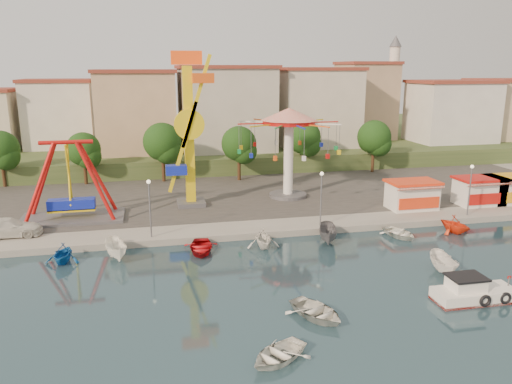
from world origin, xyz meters
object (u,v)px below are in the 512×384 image
object	(u,v)px
rowboat_a	(317,311)
van	(8,228)
wave_swinger	(289,133)
pirate_ship_ride	(70,183)
kamikaze_tower	(191,133)
skiff	(444,265)
cabin_motorboat	(473,293)

from	to	relation	value
rowboat_a	van	world-z (taller)	van
wave_swinger	rowboat_a	xyz separation A→B (m)	(-5.98, -27.57, -7.77)
pirate_ship_ride	kamikaze_tower	xyz separation A→B (m)	(12.26, 2.61, 4.19)
kamikaze_tower	van	world-z (taller)	kamikaze_tower
pirate_ship_ride	rowboat_a	distance (m)	29.61
pirate_ship_ride	wave_swinger	size ratio (longest dim) A/B	0.86
wave_swinger	van	bearing A→B (deg)	-163.67
skiff	van	world-z (taller)	van
pirate_ship_ride	van	world-z (taller)	pirate_ship_ride
skiff	van	xyz separation A→B (m)	(-34.28, 14.81, 0.65)
cabin_motorboat	rowboat_a	world-z (taller)	cabin_motorboat
skiff	wave_swinger	bearing A→B (deg)	117.45
wave_swinger	skiff	bearing A→B (deg)	-76.01
cabin_motorboat	rowboat_a	bearing A→B (deg)	-179.21
pirate_ship_ride	rowboat_a	world-z (taller)	pirate_ship_ride
cabin_motorboat	skiff	world-z (taller)	cabin_motorboat
wave_swinger	van	world-z (taller)	wave_swinger
pirate_ship_ride	van	bearing A→B (deg)	-139.17
kamikaze_tower	cabin_motorboat	xyz separation A→B (m)	(16.47, -26.11, -8.06)
skiff	van	distance (m)	37.35
wave_swinger	rowboat_a	size ratio (longest dim) A/B	2.81
kamikaze_tower	cabin_motorboat	world-z (taller)	kamikaze_tower
pirate_ship_ride	wave_swinger	world-z (taller)	wave_swinger
pirate_ship_ride	wave_swinger	distance (m)	24.24
wave_swinger	cabin_motorboat	size ratio (longest dim) A/B	2.06
cabin_motorboat	van	world-z (taller)	van
wave_swinger	rowboat_a	world-z (taller)	wave_swinger
rowboat_a	van	bearing A→B (deg)	114.36
cabin_motorboat	pirate_ship_ride	bearing A→B (deg)	141.60
kamikaze_tower	rowboat_a	size ratio (longest dim) A/B	4.00
kamikaze_tower	wave_swinger	world-z (taller)	kamikaze_tower
kamikaze_tower	rowboat_a	xyz separation A→B (m)	(5.34, -26.09, -8.16)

